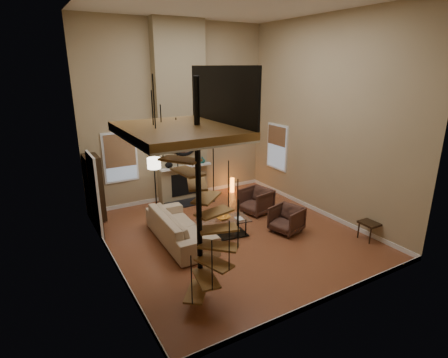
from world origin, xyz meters
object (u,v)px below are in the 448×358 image
armchair_near (258,200)px  side_chair (373,219)px  floor_lamp (154,168)px  sofa (179,226)px  armchair_far (288,218)px  hutch (94,188)px  accent_lamp (232,185)px  coffee_table (224,226)px

armchair_near → side_chair: size_ratio=0.83×
armchair_near → floor_lamp: bearing=-128.4°
sofa → floor_lamp: size_ratio=1.47×
sofa → armchair_far: bearing=-107.2°
hutch → accent_lamp: size_ratio=3.61×
armchair_far → floor_lamp: size_ratio=0.44×
armchair_far → coffee_table: (-1.62, 0.58, -0.07)m
coffee_table → floor_lamp: floor_lamp is taller
sofa → floor_lamp: bearing=-1.6°
coffee_table → accent_lamp: size_ratio=2.75×
coffee_table → side_chair: size_ratio=1.41×
armchair_far → coffee_table: bearing=-125.3°
side_chair → armchair_far: bearing=138.1°
hutch → accent_lamp: bearing=0.2°
hutch → coffee_table: 3.82m
accent_lamp → side_chair: side_chair is taller
armchair_near → sofa: bearing=-90.0°
armchair_near → side_chair: (1.47, -2.87, 0.17)m
sofa → armchair_near: (2.78, 0.56, -0.04)m
sofa → side_chair: side_chair is taller
armchair_near → floor_lamp: 3.18m
armchair_near → armchair_far: bearing=-14.7°
accent_lamp → side_chair: (1.23, -4.74, 0.28)m
floor_lamp → side_chair: 5.99m
sofa → floor_lamp: 2.18m
sofa → side_chair: 4.84m
sofa → armchair_near: size_ratio=3.06×
armchair_far → floor_lamp: bearing=-153.0°
sofa → coffee_table: 1.13m
hutch → accent_lamp: 4.57m
hutch → side_chair: 7.45m
armchair_near → armchair_far: armchair_near is taller
floor_lamp → sofa: bearing=-93.1°
side_chair → hutch: bearing=140.6°
floor_lamp → hutch: bearing=162.8°
hutch → armchair_far: bearing=-38.4°
floor_lamp → armchair_near: bearing=-26.9°
sofa → floor_lamp: floor_lamp is taller
armchair_far → side_chair: (1.55, -1.40, 0.17)m
side_chair → floor_lamp: bearing=134.4°
hutch → coffee_table: (2.57, -2.74, -0.67)m
armchair_near → side_chair: side_chair is taller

